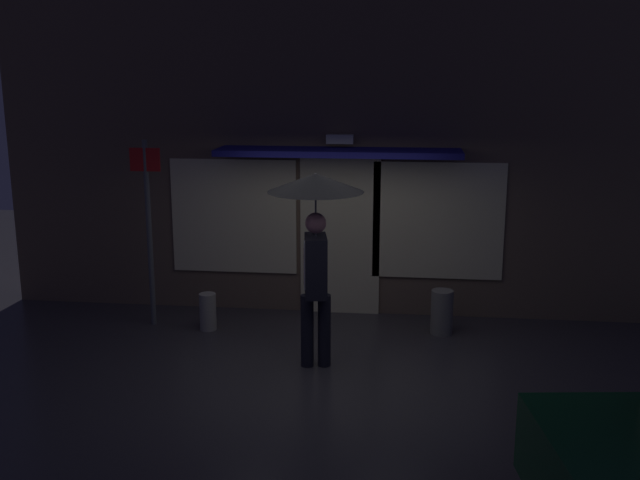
# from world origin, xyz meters

# --- Properties ---
(ground_plane) EXTENTS (18.00, 18.00, 0.00)m
(ground_plane) POSITION_xyz_m (0.00, 0.00, 0.00)
(ground_plane) COLOR #38353A
(building_facade) EXTENTS (9.53, 1.00, 4.33)m
(building_facade) POSITION_xyz_m (-0.00, 2.34, 2.14)
(building_facade) COLOR brown
(building_facade) RESTS_ON ground
(person_with_umbrella) EXTENTS (1.07, 1.07, 2.25)m
(person_with_umbrella) POSITION_xyz_m (-0.10, 0.22, 1.75)
(person_with_umbrella) COLOR black
(person_with_umbrella) RESTS_ON ground
(street_sign_post) EXTENTS (0.40, 0.07, 2.48)m
(street_sign_post) POSITION_xyz_m (-2.44, 1.39, 1.40)
(street_sign_post) COLOR #595B60
(street_sign_post) RESTS_ON ground
(sidewalk_bollard) EXTENTS (0.22, 0.22, 0.49)m
(sidewalk_bollard) POSITION_xyz_m (-1.66, 1.27, 0.25)
(sidewalk_bollard) COLOR #9E998E
(sidewalk_bollard) RESTS_ON ground
(sidewalk_bollard_2) EXTENTS (0.28, 0.28, 0.58)m
(sidewalk_bollard_2) POSITION_xyz_m (1.39, 1.47, 0.29)
(sidewalk_bollard_2) COLOR slate
(sidewalk_bollard_2) RESTS_ON ground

